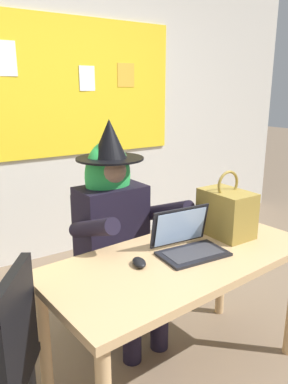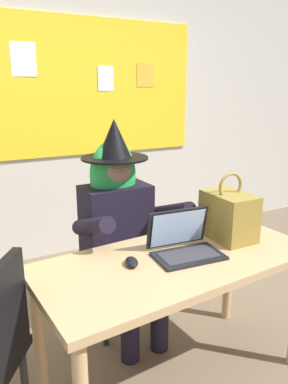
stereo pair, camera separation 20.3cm
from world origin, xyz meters
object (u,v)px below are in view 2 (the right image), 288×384
(chair_at_desk, at_px, (113,251))
(person_costumed, at_px, (120,217))
(computer_mouse, at_px, (132,262))
(handbag, at_px, (229,215))
(desk_main, at_px, (177,275))
(laptop, at_px, (184,244))

(chair_at_desk, relative_size, person_costumed, 0.65)
(person_costumed, xyz_separation_m, computer_mouse, (-0.18, -0.54, -0.03))
(computer_mouse, xyz_separation_m, handbag, (0.63, 0.06, 0.12))
(desk_main, height_order, person_costumed, person_costumed)
(laptop, bearing_deg, handbag, 15.38)
(desk_main, relative_size, computer_mouse, 14.09)
(person_costumed, xyz_separation_m, handbag, (0.45, -0.48, 0.09))
(person_costumed, bearing_deg, chair_at_desk, 179.72)
(person_costumed, bearing_deg, computer_mouse, -20.23)
(desk_main, relative_size, person_costumed, 1.07)
(desk_main, bearing_deg, person_costumed, 96.09)
(desk_main, xyz_separation_m, computer_mouse, (-0.24, 0.03, 0.11))
(chair_at_desk, xyz_separation_m, laptop, (0.11, -0.67, 0.28))
(laptop, bearing_deg, desk_main, -152.82)
(person_costumed, relative_size, computer_mouse, 13.20)
(handbag, bearing_deg, chair_at_desk, 126.51)
(computer_mouse, bearing_deg, laptop, 13.73)
(handbag, bearing_deg, desk_main, -167.72)
(chair_at_desk, bearing_deg, handbag, 35.79)
(chair_at_desk, bearing_deg, desk_main, 4.51)
(desk_main, relative_size, chair_at_desk, 1.64)
(desk_main, height_order, computer_mouse, computer_mouse)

